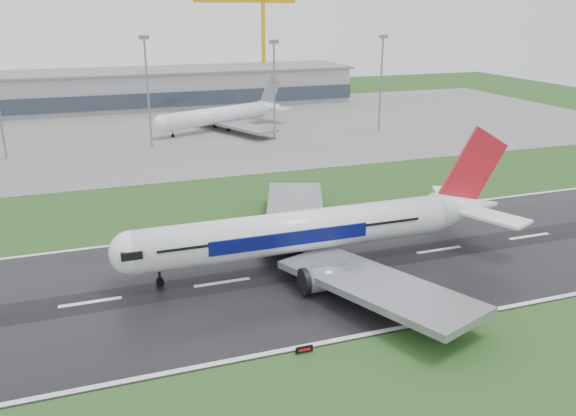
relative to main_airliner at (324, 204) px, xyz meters
name	(u,v)px	position (x,y,z in m)	size (l,w,h in m)	color
ground	(90,303)	(-38.35, -2.25, -10.43)	(520.00, 520.00, 0.00)	#204519
runway	(90,302)	(-38.35, -2.25, -10.38)	(400.00, 45.00, 0.10)	black
apron	(78,137)	(-38.35, 122.75, -10.39)	(400.00, 130.00, 0.08)	slate
terminal	(74,92)	(-38.35, 182.75, -2.93)	(240.00, 36.00, 15.00)	gray
main_airliner	(324,204)	(0.00, 0.00, 0.00)	(69.97, 66.63, 20.66)	white
parked_airliner	(220,106)	(10.03, 119.41, -2.11)	(56.23, 52.35, 16.48)	white
tower_crane	(263,46)	(50.61, 197.75, 13.21)	(48.15, 2.63, 47.27)	gold
runway_sign	(304,350)	(-13.23, -25.44, -9.91)	(2.30, 0.26, 1.04)	black
floodmast_3	(148,95)	(-16.83, 97.75, 5.88)	(0.64, 0.64, 32.62)	gray
floodmast_4	(274,93)	(23.26, 97.75, 4.90)	(0.64, 0.64, 30.66)	gray
floodmast_5	(381,86)	(61.95, 97.75, 5.38)	(0.64, 0.64, 31.61)	gray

